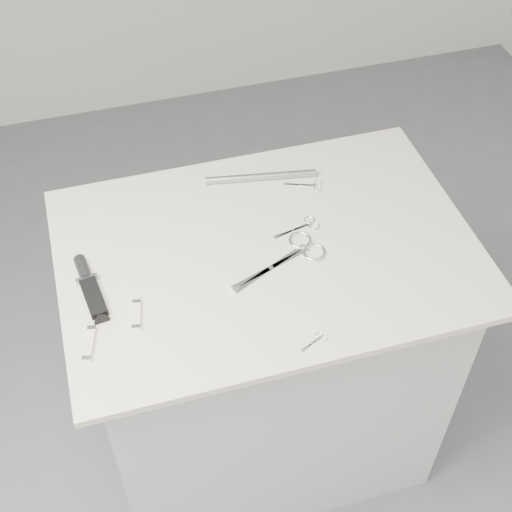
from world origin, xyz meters
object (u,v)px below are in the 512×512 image
object	(u,v)px
large_shears	(294,254)
tiny_scissors	(316,341)
embroidery_scissors_a	(304,226)
metal_rail	(261,177)
plinth	(266,359)
embroidery_scissors_b	(310,185)
pocket_knife_b	(137,315)
sheathed_knife	(89,284)
pocket_knife_a	(89,344)

from	to	relation	value
large_shears	tiny_scissors	bearing A→B (deg)	-119.87
large_shears	embroidery_scissors_a	distance (m)	0.10
metal_rail	plinth	bearing A→B (deg)	-102.73
plinth	embroidery_scissors_b	distance (m)	0.53
pocket_knife_b	sheathed_knife	bearing A→B (deg)	48.31
tiny_scissors	pocket_knife_b	bearing A→B (deg)	129.33
embroidery_scissors_a	pocket_knife_a	xyz separation A→B (m)	(-0.55, -0.21, 0.00)
sheathed_knife	pocket_knife_a	world-z (taller)	sheathed_knife
embroidery_scissors_a	metal_rail	world-z (taller)	metal_rail
plinth	metal_rail	xyz separation A→B (m)	(0.05, 0.24, 0.48)
embroidery_scissors_a	metal_rail	distance (m)	0.21
pocket_knife_a	metal_rail	distance (m)	0.65
tiny_scissors	embroidery_scissors_a	bearing A→B (deg)	50.76
metal_rail	pocket_knife_a	bearing A→B (deg)	-140.62
plinth	embroidery_scissors_a	world-z (taller)	embroidery_scissors_a
tiny_scissors	metal_rail	bearing A→B (deg)	61.39
embroidery_scissors_a	pocket_knife_b	distance (m)	0.47
tiny_scissors	plinth	bearing A→B (deg)	69.01
pocket_knife_b	embroidery_scissors_a	bearing A→B (deg)	-59.09
embroidery_scissors_b	metal_rail	bearing A→B (deg)	173.62
embroidery_scissors_a	large_shears	bearing A→B (deg)	-133.93
embroidery_scissors_b	metal_rail	xyz separation A→B (m)	(-0.12, 0.06, 0.01)
sheathed_knife	pocket_knife_a	bearing A→B (deg)	165.55
tiny_scissors	sheathed_knife	size ratio (longest dim) A/B	0.35
pocket_knife_b	metal_rail	distance (m)	0.53
pocket_knife_b	large_shears	bearing A→B (deg)	-67.80
large_shears	sheathed_knife	world-z (taller)	sheathed_knife
embroidery_scissors_a	pocket_knife_a	world-z (taller)	pocket_knife_a
pocket_knife_a	embroidery_scissors_a	bearing A→B (deg)	-54.03
tiny_scissors	pocket_knife_a	distance (m)	0.48
embroidery_scissors_b	embroidery_scissors_a	bearing A→B (deg)	-93.89
sheathed_knife	tiny_scissors	bearing A→B (deg)	-130.62
plinth	large_shears	bearing A→B (deg)	-36.84
embroidery_scissors_b	tiny_scissors	world-z (taller)	same
pocket_knife_a	large_shears	bearing A→B (deg)	-60.64
tiny_scissors	metal_rail	size ratio (longest dim) A/B	0.22
large_shears	sheathed_knife	distance (m)	0.48
embroidery_scissors_b	tiny_scissors	distance (m)	0.50
pocket_knife_a	embroidery_scissors_b	bearing A→B (deg)	-45.35
embroidery_scissors_b	pocket_knife_b	distance (m)	0.59
large_shears	embroidery_scissors_a	size ratio (longest dim) A/B	2.02
embroidery_scissors_b	pocket_knife_a	distance (m)	0.71
large_shears	metal_rail	bearing A→B (deg)	67.75
large_shears	embroidery_scissors_b	distance (m)	0.25
embroidery_scissors_a	sheathed_knife	xyz separation A→B (m)	(-0.53, -0.05, 0.01)
pocket_knife_a	metal_rail	world-z (taller)	metal_rail
embroidery_scissors_a	sheathed_knife	size ratio (longest dim) A/B	0.65
embroidery_scissors_b	pocket_knife_b	xyz separation A→B (m)	(-0.51, -0.30, 0.00)
embroidery_scissors_a	pocket_knife_b	xyz separation A→B (m)	(-0.44, -0.16, 0.00)
plinth	pocket_knife_b	size ratio (longest dim) A/B	11.11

